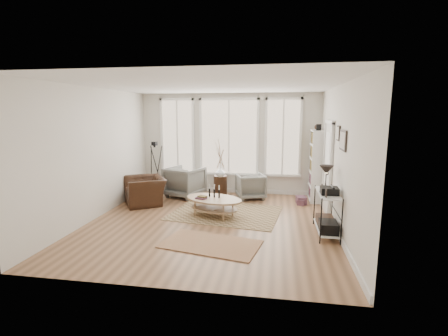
% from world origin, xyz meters
% --- Properties ---
extents(room, '(5.50, 5.54, 2.90)m').
position_xyz_m(room, '(0.02, 0.03, 1.43)').
color(room, '#986B48').
rests_on(room, ground).
extents(bay_window, '(4.14, 0.12, 2.24)m').
position_xyz_m(bay_window, '(0.00, 2.71, 1.61)').
color(bay_window, tan).
rests_on(bay_window, ground).
extents(door, '(0.09, 1.06, 2.22)m').
position_xyz_m(door, '(2.57, 1.15, 1.12)').
color(door, silver).
rests_on(door, ground).
extents(bookcase, '(0.31, 0.85, 2.06)m').
position_xyz_m(bookcase, '(2.44, 2.23, 0.96)').
color(bookcase, white).
rests_on(bookcase, ground).
extents(low_shelf, '(0.38, 1.08, 1.30)m').
position_xyz_m(low_shelf, '(2.38, -0.30, 0.51)').
color(low_shelf, white).
rests_on(low_shelf, ground).
extents(wall_art, '(0.04, 0.88, 0.44)m').
position_xyz_m(wall_art, '(2.58, -0.27, 1.88)').
color(wall_art, black).
rests_on(wall_art, ground).
extents(rug_main, '(2.70, 2.17, 0.01)m').
position_xyz_m(rug_main, '(0.23, 0.68, 0.01)').
color(rug_main, brown).
rests_on(rug_main, ground).
extents(rug_runner, '(1.89, 1.29, 0.01)m').
position_xyz_m(rug_runner, '(0.24, -1.19, 0.01)').
color(rug_runner, brown).
rests_on(rug_runner, ground).
extents(coffee_table, '(1.57, 1.27, 0.62)m').
position_xyz_m(coffee_table, '(-0.01, 0.42, 0.33)').
color(coffee_table, tan).
rests_on(coffee_table, ground).
extents(armchair_left, '(1.18, 1.20, 0.86)m').
position_xyz_m(armchair_left, '(-1.16, 2.04, 0.43)').
color(armchair_left, gray).
rests_on(armchair_left, ground).
extents(armchair_right, '(0.94, 0.95, 0.69)m').
position_xyz_m(armchair_right, '(0.69, 2.14, 0.34)').
color(armchair_right, gray).
rests_on(armchair_right, ground).
extents(side_table, '(0.38, 0.38, 1.60)m').
position_xyz_m(side_table, '(-0.19, 2.32, 0.77)').
color(side_table, '#331C10').
rests_on(side_table, ground).
extents(vase, '(0.34, 0.34, 0.27)m').
position_xyz_m(vase, '(-0.16, 2.17, 0.71)').
color(vase, silver).
rests_on(vase, side_table).
extents(accent_chair, '(1.41, 1.37, 0.70)m').
position_xyz_m(accent_chair, '(-1.97, 1.15, 0.35)').
color(accent_chair, '#331C10').
rests_on(accent_chair, ground).
extents(tripod_camera, '(0.54, 0.54, 1.52)m').
position_xyz_m(tripod_camera, '(-2.11, 2.28, 0.70)').
color(tripod_camera, black).
rests_on(tripod_camera, ground).
extents(book_stack_near, '(0.28, 0.33, 0.19)m').
position_xyz_m(book_stack_near, '(2.05, 1.79, 0.10)').
color(book_stack_near, maroon).
rests_on(book_stack_near, ground).
extents(book_stack_far, '(0.24, 0.27, 0.14)m').
position_xyz_m(book_stack_far, '(2.05, 1.68, 0.07)').
color(book_stack_far, maroon).
rests_on(book_stack_far, ground).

